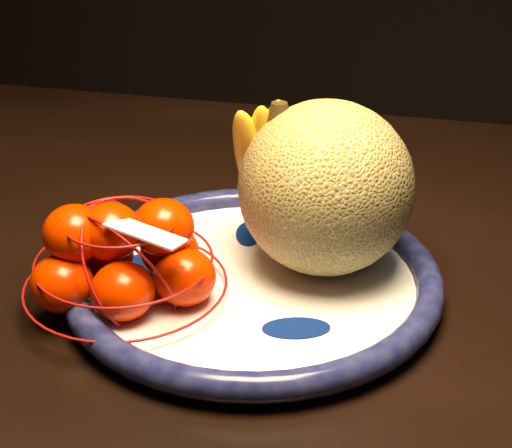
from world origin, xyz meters
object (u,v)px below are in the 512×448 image
(banana_bunch, at_px, (274,163))
(fruit_bowl, at_px, (253,278))
(cantaloupe, at_px, (326,188))
(mandarin_bag, at_px, (124,258))
(dining_table, at_px, (350,318))

(banana_bunch, bearing_deg, fruit_bowl, -111.67)
(fruit_bowl, relative_size, banana_bunch, 2.07)
(cantaloupe, distance_m, banana_bunch, 0.07)
(banana_bunch, distance_m, mandarin_bag, 0.18)
(banana_bunch, height_order, mandarin_bag, banana_bunch)
(dining_table, bearing_deg, banana_bunch, -170.88)
(fruit_bowl, distance_m, banana_bunch, 0.12)
(fruit_bowl, relative_size, cantaloupe, 2.16)
(banana_bunch, bearing_deg, dining_table, -11.17)
(fruit_bowl, bearing_deg, dining_table, 49.67)
(cantaloupe, xyz_separation_m, mandarin_bag, (-0.17, -0.11, -0.05))
(dining_table, bearing_deg, cantaloupe, -117.07)
(dining_table, height_order, fruit_bowl, fruit_bowl)
(banana_bunch, xyz_separation_m, mandarin_bag, (-0.11, -0.14, -0.05))
(dining_table, bearing_deg, fruit_bowl, -133.01)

